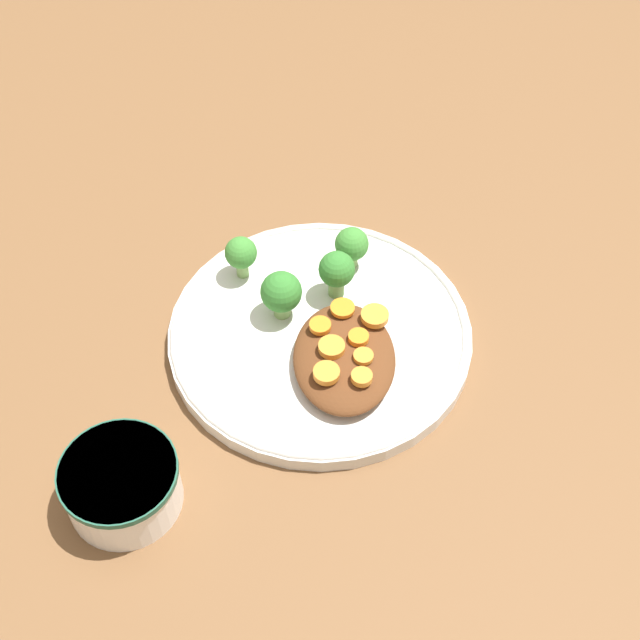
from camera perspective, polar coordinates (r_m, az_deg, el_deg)
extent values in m
plane|color=brown|center=(0.86, 0.00, -1.29)|extent=(4.00, 4.00, 0.00)
cylinder|color=silver|center=(0.85, 0.00, -0.97)|extent=(0.29, 0.29, 0.02)
torus|color=silver|center=(0.85, 0.00, -0.64)|extent=(0.29, 0.29, 0.01)
cylinder|color=white|center=(0.76, -12.55, -10.27)|extent=(0.10, 0.10, 0.05)
cylinder|color=#235B47|center=(0.74, -12.84, -9.46)|extent=(0.10, 0.10, 0.01)
cylinder|color=white|center=(0.75, -12.75, -9.72)|extent=(0.08, 0.08, 0.01)
ellipsoid|color=#5B3319|center=(0.81, 1.56, -2.43)|extent=(0.13, 0.09, 0.02)
cylinder|color=#7FA85B|center=(0.85, -2.45, 0.87)|extent=(0.02, 0.02, 0.02)
sphere|color=#337A2D|center=(0.84, -2.50, 1.81)|extent=(0.04, 0.04, 0.04)
cylinder|color=#759E51|center=(0.87, 1.06, 2.27)|extent=(0.02, 0.02, 0.03)
sphere|color=#337A2D|center=(0.85, 1.08, 3.27)|extent=(0.04, 0.04, 0.04)
cylinder|color=#759E51|center=(0.90, 2.01, 4.02)|extent=(0.01, 0.01, 0.02)
sphere|color=#3D8433|center=(0.88, 2.04, 4.88)|extent=(0.03, 0.03, 0.03)
cylinder|color=#7FA85B|center=(0.89, -5.00, 3.42)|extent=(0.01, 0.01, 0.02)
sphere|color=#3D8433|center=(0.87, -5.09, 4.31)|extent=(0.03, 0.03, 0.03)
cylinder|color=orange|center=(0.78, 0.42, -3.41)|extent=(0.02, 0.02, 0.01)
cylinder|color=orange|center=(0.83, 3.53, 0.27)|extent=(0.03, 0.03, 0.01)
cylinder|color=orange|center=(0.80, 2.80, -2.32)|extent=(0.02, 0.02, 0.00)
cylinder|color=orange|center=(0.82, -0.08, -0.36)|extent=(0.02, 0.02, 0.01)
cylinder|color=orange|center=(0.80, 0.75, -1.75)|extent=(0.02, 0.02, 0.01)
cylinder|color=orange|center=(0.78, 2.69, -3.66)|extent=(0.02, 0.02, 0.01)
cylinder|color=orange|center=(0.83, 1.46, 0.77)|extent=(0.02, 0.02, 0.00)
cylinder|color=orange|center=(0.81, 2.48, -1.12)|extent=(0.02, 0.02, 0.01)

